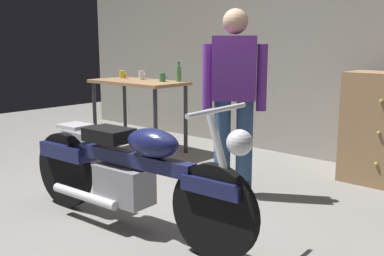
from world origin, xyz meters
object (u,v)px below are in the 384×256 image
bottle (179,74)px  storage_bin (84,144)px  mug_white_ceramic (142,75)px  person_standing (234,95)px  mug_yellow_tall (123,74)px  mug_green_speckled (162,77)px  motorcycle (130,172)px

bottle → storage_bin: bearing=-122.5°
storage_bin → mug_white_ceramic: mug_white_ceramic is taller
person_standing → storage_bin: person_standing is taller
mug_white_ceramic → mug_yellow_tall: (-0.37, -0.01, -0.01)m
storage_bin → mug_yellow_tall: size_ratio=3.56×
mug_white_ceramic → bottle: 0.58m
storage_bin → mug_green_speckled: size_ratio=3.89×
motorcycle → mug_white_ceramic: mug_white_ceramic is taller
motorcycle → mug_green_speckled: bearing=125.9°
storage_bin → mug_white_ceramic: 1.19m
mug_white_ceramic → storage_bin: bearing=-94.0°
mug_green_speckled → bottle: 0.21m
bottle → mug_white_ceramic: bearing=-169.8°
bottle → mug_yellow_tall: bearing=-173.1°
motorcycle → mug_yellow_tall: 3.05m
person_standing → mug_green_speckled: 1.79m
bottle → person_standing: bearing=-30.0°
mug_green_speckled → bottle: (0.14, 0.14, 0.04)m
person_standing → mug_green_speckled: person_standing is taller
person_standing → bottle: person_standing is taller
bottle → motorcycle: bearing=-55.1°
motorcycle → person_standing: (0.10, 1.14, 0.48)m
person_standing → mug_green_speckled: (-1.64, 0.72, 0.03)m
person_standing → storage_bin: (-2.13, -0.14, -0.76)m
mug_white_ceramic → mug_yellow_tall: 0.37m
motorcycle → mug_green_speckled: (-1.54, 1.86, 0.51)m
person_standing → mug_yellow_tall: bearing=-49.7°
motorcycle → mug_green_speckled: mug_green_speckled is taller
person_standing → mug_yellow_tall: (-2.44, 0.75, 0.02)m
motorcycle → person_standing: bearing=81.4°
mug_yellow_tall → storage_bin: bearing=-70.7°
motorcycle → mug_white_ceramic: bearing=132.3°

